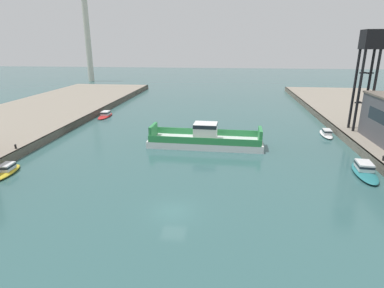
{
  "coord_description": "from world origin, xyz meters",
  "views": [
    {
      "loc": [
        5.18,
        -28.1,
        16.27
      ],
      "look_at": [
        0.0,
        16.52,
        2.0
      ],
      "focal_mm": 29.63,
      "sensor_mm": 36.0,
      "label": 1
    }
  ],
  "objects_px": {
    "moored_boat_far_left": "(364,170)",
    "crane_tower": "(370,54)",
    "chain_ferry": "(205,139)",
    "moored_boat_mid_left": "(326,133)",
    "moored_boat_near_left": "(105,115)",
    "moored_boat_mid_right": "(6,171)",
    "smokestack_distant_a": "(88,37)"
  },
  "relations": [
    {
      "from": "moored_boat_mid_left",
      "to": "moored_boat_far_left",
      "type": "height_order",
      "value": "moored_boat_far_left"
    },
    {
      "from": "chain_ferry",
      "to": "moored_boat_mid_right",
      "type": "xyz_separation_m",
      "value": [
        -24.86,
        -14.98,
        -0.68
      ]
    },
    {
      "from": "moored_boat_near_left",
      "to": "moored_boat_mid_left",
      "type": "xyz_separation_m",
      "value": [
        46.6,
        -10.83,
        0.02
      ]
    },
    {
      "from": "smokestack_distant_a",
      "to": "moored_boat_mid_right",
      "type": "bearing_deg",
      "value": -72.11
    },
    {
      "from": "moored_boat_near_left",
      "to": "crane_tower",
      "type": "relative_size",
      "value": 0.42
    },
    {
      "from": "moored_boat_mid_right",
      "to": "moored_boat_far_left",
      "type": "relative_size",
      "value": 0.75
    },
    {
      "from": "moored_boat_near_left",
      "to": "crane_tower",
      "type": "xyz_separation_m",
      "value": [
        51.85,
        -10.96,
        14.13
      ]
    },
    {
      "from": "chain_ferry",
      "to": "moored_boat_far_left",
      "type": "distance_m",
      "value": 23.55
    },
    {
      "from": "chain_ferry",
      "to": "moored_boat_far_left",
      "type": "xyz_separation_m",
      "value": [
        21.48,
        -9.64,
        -0.59
      ]
    },
    {
      "from": "chain_ferry",
      "to": "crane_tower",
      "type": "relative_size",
      "value": 1.1
    },
    {
      "from": "smokestack_distant_a",
      "to": "moored_boat_near_left",
      "type": "bearing_deg",
      "value": -64.26
    },
    {
      "from": "moored_boat_far_left",
      "to": "smokestack_distant_a",
      "type": "distance_m",
      "value": 128.56
    },
    {
      "from": "moored_boat_far_left",
      "to": "crane_tower",
      "type": "bearing_deg",
      "value": 73.03
    },
    {
      "from": "moored_boat_mid_left",
      "to": "crane_tower",
      "type": "bearing_deg",
      "value": -1.35
    },
    {
      "from": "smokestack_distant_a",
      "to": "moored_boat_far_left",
      "type": "bearing_deg",
      "value": -51.04
    },
    {
      "from": "moored_boat_mid_right",
      "to": "smokestack_distant_a",
      "type": "xyz_separation_m",
      "value": [
        -33.65,
        104.27,
        18.54
      ]
    },
    {
      "from": "chain_ferry",
      "to": "moored_boat_near_left",
      "type": "xyz_separation_m",
      "value": [
        -24.85,
        19.44,
        -0.71
      ]
    },
    {
      "from": "moored_boat_far_left",
      "to": "crane_tower",
      "type": "distance_m",
      "value": 23.57
    },
    {
      "from": "moored_boat_near_left",
      "to": "smokestack_distant_a",
      "type": "distance_m",
      "value": 79.74
    },
    {
      "from": "moored_boat_near_left",
      "to": "moored_boat_far_left",
      "type": "xyz_separation_m",
      "value": [
        46.32,
        -29.08,
        0.11
      ]
    },
    {
      "from": "moored_boat_mid_left",
      "to": "moored_boat_far_left",
      "type": "xyz_separation_m",
      "value": [
        -0.27,
        -18.24,
        0.09
      ]
    },
    {
      "from": "moored_boat_near_left",
      "to": "moored_boat_mid_left",
      "type": "relative_size",
      "value": 1.15
    },
    {
      "from": "chain_ferry",
      "to": "moored_boat_mid_right",
      "type": "bearing_deg",
      "value": -148.94
    },
    {
      "from": "moored_boat_near_left",
      "to": "chain_ferry",
      "type": "bearing_deg",
      "value": -38.04
    },
    {
      "from": "moored_boat_near_left",
      "to": "smokestack_distant_a",
      "type": "bearing_deg",
      "value": 115.74
    },
    {
      "from": "smokestack_distant_a",
      "to": "crane_tower",
      "type": "bearing_deg",
      "value": -43.38
    },
    {
      "from": "chain_ferry",
      "to": "moored_boat_mid_left",
      "type": "relative_size",
      "value": 3.04
    },
    {
      "from": "moored_boat_far_left",
      "to": "crane_tower",
      "type": "xyz_separation_m",
      "value": [
        5.53,
        18.12,
        14.02
      ]
    },
    {
      "from": "moored_boat_mid_left",
      "to": "crane_tower",
      "type": "relative_size",
      "value": 0.36
    },
    {
      "from": "moored_boat_near_left",
      "to": "crane_tower",
      "type": "distance_m",
      "value": 54.85
    },
    {
      "from": "crane_tower",
      "to": "moored_boat_mid_left",
      "type": "bearing_deg",
      "value": 178.65
    },
    {
      "from": "chain_ferry",
      "to": "moored_boat_near_left",
      "type": "relative_size",
      "value": 2.65
    }
  ]
}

